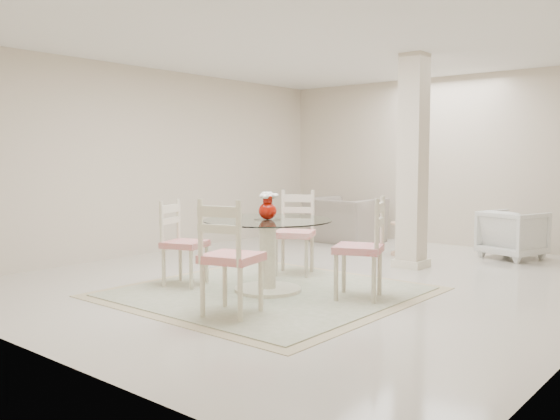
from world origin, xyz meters
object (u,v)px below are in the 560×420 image
Objects in this scene: red_vase at (268,206)px; dining_chair_north at (296,226)px; column at (413,162)px; dining_chair_south at (227,249)px; dining_table at (268,255)px; armchair_white at (513,234)px; recliner_taupe at (345,220)px; dining_chair_west at (180,237)px; dining_chair_east at (366,241)px; side_table at (406,240)px.

red_vase is 1.07m from dining_chair_north.
dining_chair_south is at bearing -91.77° from column.
red_vase is at bearing -18.43° from dining_table.
dining_chair_north is 1.50× the size of armchair_white.
recliner_taupe is 2.72m from armchair_white.
dining_chair_north is 1.07× the size of dining_chair_west.
column reaches higher than recliner_taupe.
dining_chair_north is 3.28m from armchair_white.
dining_chair_east reaches higher than dining_chair_west.
dining_chair_west is (-1.90, -0.74, -0.05)m from dining_chair_east.
recliner_taupe is at bearing 111.91° from red_vase.
dining_table is 4.64× the size of red_vase.
side_table is (0.92, 3.47, -0.33)m from dining_chair_west.
dining_chair_north is at bearing -135.00° from dining_chair_east.
dining_chair_north reaches higher than recliner_taupe.
dining_chair_south is 2.44× the size of side_table.
side_table is at bearing 45.13° from armchair_white.
red_vase is 0.25× the size of dining_chair_east.
column is at bearing 147.92° from recliner_taupe.
dining_chair_south is at bearing -84.39° from side_table.
dining_table is at bearing -94.56° from dining_chair_north.
dining_chair_west is at bearing -139.72° from dining_chair_north.
dining_chair_east is at bearing 21.51° from red_vase.
dining_table reaches higher than side_table.
armchair_white is (2.71, 0.13, -0.03)m from recliner_taupe.
column reaches higher than dining_chair_south.
column reaches higher than dining_chair_west.
column is 2.34× the size of dining_chair_south.
dining_chair_north is (-0.38, 0.95, -0.32)m from red_vase.
dining_chair_south is 4.97m from recliner_taupe.
column is at bearing 172.67° from dining_chair_east.
dining_chair_west is at bearing 78.92° from armchair_white.
dining_chair_south reaches higher than dining_chair_west.
dining_chair_west reaches higher than recliner_taupe.
red_vase is 0.25× the size of dining_chair_south.
dining_chair_south is 4.83m from armchair_white.
dining_table is 3.10m from side_table.
column is 2.61× the size of dining_chair_west.
red_vase is at bearing -89.38° from side_table.
dining_table reaches higher than armchair_white.
dining_chair_west is at bearing -104.80° from side_table.
armchair_white is at bearing -45.62° from dining_chair_west.
armchair_white is at bearing -114.49° from dining_chair_south.
armchair_white is (2.19, 4.16, -0.21)m from dining_chair_west.
recliner_taupe is (-1.94, 1.38, -0.98)m from column.
column is 3.11m from dining_chair_west.
recliner_taupe is 1.52× the size of armchair_white.
armchair_white reaches higher than side_table.
side_table is (-0.40, 4.05, -0.39)m from dining_chair_south.
dining_chair_north is 2.05m from dining_chair_south.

